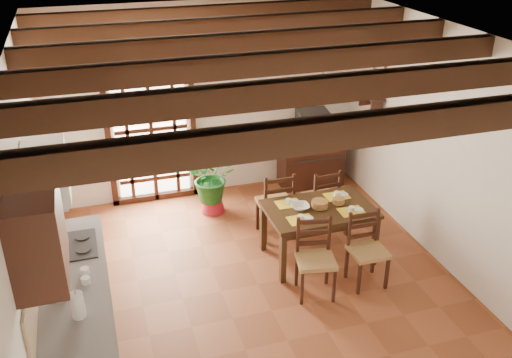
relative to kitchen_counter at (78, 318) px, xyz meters
name	(u,v)px	position (x,y,z in m)	size (l,w,h in m)	color
ground_plane	(258,284)	(1.96, 0.60, -0.47)	(5.00, 5.00, 0.00)	brown
room_shell	(258,138)	(1.96, 0.60, 1.34)	(4.52, 5.02, 2.81)	silver
ceiling_beams	(259,52)	(1.96, 0.60, 2.22)	(4.50, 4.34, 0.20)	black
french_door	(150,124)	(1.16, 3.05, 0.70)	(1.26, 0.11, 2.32)	white
kitchen_counter	(78,318)	(0.00, 0.00, 0.00)	(0.64, 2.25, 1.38)	black
upper_cabinet	(37,232)	(-0.12, -0.70, 1.38)	(0.35, 0.80, 0.70)	black
range_hood	(46,174)	(-0.09, 0.55, 1.26)	(0.38, 0.60, 0.54)	white
counter_items	(70,270)	(0.00, 0.09, 0.49)	(0.50, 1.43, 0.25)	black
dining_table	(319,214)	(2.82, 0.92, 0.13)	(1.28, 0.83, 0.69)	#342011
chair_near_left	(315,272)	(2.51, 0.27, -0.19)	(0.48, 0.46, 0.89)	#A47C45
chair_near_right	(366,262)	(3.15, 0.27, -0.20)	(0.40, 0.38, 0.87)	#A47C45
chair_far_left	(275,215)	(2.50, 1.57, -0.18)	(0.44, 0.42, 0.93)	#A47C45
chair_far_right	(320,209)	(3.14, 1.58, -0.20)	(0.43, 0.41, 0.88)	#A47C45
table_setting	(319,210)	(2.82, 0.92, 0.19)	(0.93, 0.62, 0.09)	yellow
table_bowl	(300,207)	(2.59, 0.97, 0.25)	(0.22, 0.22, 0.05)	white
sideboard	(311,160)	(3.51, 2.83, -0.07)	(0.95, 0.43, 0.81)	black
crt_tv	(313,123)	(3.51, 2.82, 0.53)	(0.50, 0.47, 0.38)	black
fuse_box	(305,69)	(3.46, 3.08, 1.28)	(0.25, 0.03, 0.32)	white
plant_pot	(213,204)	(1.86, 2.41, -0.36)	(0.33, 0.33, 0.20)	maroon
potted_plant	(212,175)	(1.86, 2.41, 0.10)	(1.70, 1.46, 1.89)	#144C19
wall_shelf	(371,99)	(4.10, 2.20, 1.04)	(0.20, 0.42, 0.20)	black
shelf_vase	(372,89)	(4.10, 2.20, 1.18)	(0.15, 0.15, 0.15)	#B2BFB2
shelf_flowers	(374,74)	(4.10, 2.20, 1.38)	(0.14, 0.14, 0.36)	yellow
framed_picture	(381,60)	(4.18, 2.20, 1.58)	(0.03, 0.32, 0.32)	brown
pendant_lamp	(322,93)	(2.82, 1.02, 1.60)	(0.36, 0.36, 0.84)	black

